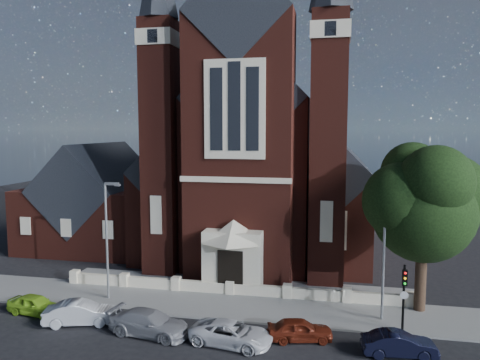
# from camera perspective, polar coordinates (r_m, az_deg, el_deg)

# --- Properties ---
(ground) EXTENTS (120.00, 120.00, 0.00)m
(ground) POSITION_cam_1_polar(r_m,az_deg,el_deg) (41.78, 1.42, -9.91)
(ground) COLOR black
(ground) RESTS_ON ground
(pavement_strip) EXTENTS (60.00, 5.00, 0.12)m
(pavement_strip) POSITION_cam_1_polar(r_m,az_deg,el_deg) (32.03, -1.99, -15.04)
(pavement_strip) COLOR slate
(pavement_strip) RESTS_ON ground
(forecourt_paving) EXTENTS (26.00, 3.00, 0.14)m
(forecourt_paving) POSITION_cam_1_polar(r_m,az_deg,el_deg) (35.69, -0.45, -12.77)
(forecourt_paving) COLOR slate
(forecourt_paving) RESTS_ON ground
(forecourt_wall) EXTENTS (24.00, 0.40, 0.90)m
(forecourt_wall) POSITION_cam_1_polar(r_m,az_deg,el_deg) (33.85, -1.17, -13.84)
(forecourt_wall) COLOR beige
(forecourt_wall) RESTS_ON ground
(church) EXTENTS (20.01, 34.90, 29.20)m
(church) POSITION_cam_1_polar(r_m,az_deg,el_deg) (48.09, 3.11, 2.13)
(church) COLOR #4E1D15
(church) RESTS_ON ground
(parish_hall) EXTENTS (12.00, 12.20, 10.24)m
(parish_hall) POSITION_cam_1_polar(r_m,az_deg,el_deg) (48.93, -16.72, -2.97)
(parish_hall) COLOR #4E1D15
(parish_hall) RESTS_ON ground
(street_tree) EXTENTS (6.40, 6.60, 10.70)m
(street_tree) POSITION_cam_1_polar(r_m,az_deg,el_deg) (31.08, 21.77, -2.84)
(street_tree) COLOR black
(street_tree) RESTS_ON ground
(street_lamp_left) EXTENTS (1.16, 0.22, 8.09)m
(street_lamp_left) POSITION_cam_1_polar(r_m,az_deg,el_deg) (32.93, -15.82, -6.32)
(street_lamp_left) COLOR gray
(street_lamp_left) RESTS_ON ground
(street_lamp_right) EXTENTS (1.16, 0.22, 8.09)m
(street_lamp_right) POSITION_cam_1_polar(r_m,az_deg,el_deg) (29.53, 17.33, -7.82)
(street_lamp_right) COLOR gray
(street_lamp_right) RESTS_ON ground
(traffic_signal) EXTENTS (0.28, 0.42, 4.00)m
(traffic_signal) POSITION_cam_1_polar(r_m,az_deg,el_deg) (28.69, 19.37, -12.49)
(traffic_signal) COLOR black
(traffic_signal) RESTS_ON ground
(car_lime_van) EXTENTS (3.81, 1.99, 1.24)m
(car_lime_van) POSITION_cam_1_polar(r_m,az_deg,el_deg) (33.07, -23.70, -13.75)
(car_lime_van) COLOR #90CC28
(car_lime_van) RESTS_ON ground
(car_silver_a) EXTENTS (4.49, 2.70, 1.40)m
(car_silver_a) POSITION_cam_1_polar(r_m,az_deg,el_deg) (30.52, -18.84, -15.08)
(car_silver_a) COLOR #B4B8BC
(car_silver_a) RESTS_ON ground
(car_silver_b) EXTENTS (5.01, 2.64, 1.39)m
(car_silver_b) POSITION_cam_1_polar(r_m,az_deg,el_deg) (28.13, -10.96, -16.75)
(car_silver_b) COLOR gray
(car_silver_b) RESTS_ON ground
(car_white_suv) EXTENTS (4.79, 2.76, 1.26)m
(car_white_suv) POSITION_cam_1_polar(r_m,az_deg,el_deg) (26.58, -1.05, -18.21)
(car_white_suv) COLOR white
(car_white_suv) RESTS_ON ground
(car_dark_red) EXTENTS (3.84, 2.19, 1.23)m
(car_dark_red) POSITION_cam_1_polar(r_m,az_deg,el_deg) (27.26, 7.29, -17.64)
(car_dark_red) COLOR maroon
(car_dark_red) RESTS_ON ground
(car_navy) EXTENTS (3.90, 1.74, 1.24)m
(car_navy) POSITION_cam_1_polar(r_m,az_deg,el_deg) (26.74, 18.82, -18.41)
(car_navy) COLOR black
(car_navy) RESTS_ON ground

